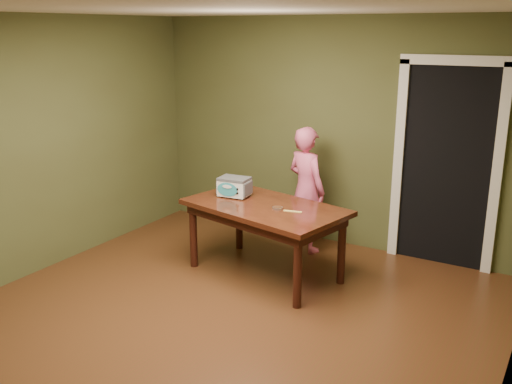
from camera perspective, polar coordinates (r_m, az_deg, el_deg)
floor at (r=4.96m, az=-4.79°, el=-13.61°), size 5.00×5.00×0.00m
room_shell at (r=4.38m, az=-5.31°, el=6.19°), size 4.52×5.02×2.61m
doorway at (r=6.54m, az=19.05°, el=2.84°), size 1.10×0.66×2.25m
dining_table at (r=5.74m, az=0.91°, el=-2.26°), size 1.75×1.20×0.75m
toy_oven at (r=5.97m, az=-2.19°, el=0.59°), size 0.35×0.26×0.20m
baking_pan at (r=5.58m, az=2.17°, el=-1.60°), size 0.10×0.10×0.02m
spatula at (r=5.51m, az=3.69°, el=-1.94°), size 0.18×0.06×0.01m
child at (r=6.42m, az=5.05°, el=0.25°), size 0.61×0.50×1.42m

